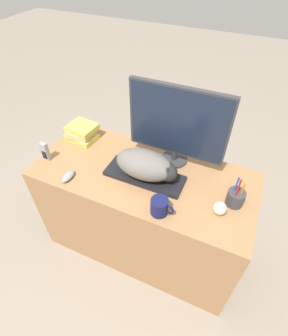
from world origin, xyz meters
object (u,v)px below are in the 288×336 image
Objects in this scene: cat at (147,165)px; pen_cup at (235,198)px; phone at (45,152)px; baseball at (220,208)px; coffee_mug at (160,206)px; book_stack at (82,132)px; keyboard at (144,176)px; computer_mouse at (68,176)px; monitor at (178,124)px.

pen_cup is (0.51, 0.02, -0.06)m from cat.
baseball is at bearing 1.62° from phone.
cat is 2.94× the size of coffee_mug.
coffee_mug is at bearing -27.06° from book_stack.
phone is (-1.15, -0.13, 0.01)m from pen_cup.
coffee_mug is at bearing -48.68° from keyboard.
cat is at bearing 0.00° from keyboard.
pen_cup is (0.93, 0.21, 0.03)m from computer_mouse.
computer_mouse is 0.39m from book_stack.
cat is 1.67× the size of book_stack.
pen_cup is at bearing 2.07° from cat.
coffee_mug reaches higher than baseball.
monitor is at bearing 23.48° from phone.
computer_mouse is 0.86× the size of coffee_mug.
pen_cup is 0.11m from baseball.
pen_cup is at bearing 32.81° from coffee_mug.
monitor is 0.51m from baseball.
baseball is (0.46, -0.08, 0.02)m from keyboard.
pen_cup reaches higher than cat.
monitor is 0.51m from pen_cup.
pen_cup is at bearing -8.02° from book_stack.
coffee_mug is 0.82m from book_stack.
pen_cup is at bearing 57.91° from baseball.
computer_mouse is at bearing -141.70° from monitor.
keyboard is at bearing 25.37° from computer_mouse.
coffee_mug is (0.58, -0.01, 0.03)m from computer_mouse.
monitor is 8.16× the size of baseball.
pen_cup is at bearing 6.23° from phone.
coffee_mug is at bearing -6.68° from phone.
cat reaches higher than phone.
cat is at bearing -177.93° from pen_cup.
keyboard is at bearing -17.11° from book_stack.
book_stack is (-0.56, 0.17, -0.05)m from cat.
coffee_mug is 1.01× the size of phone.
monitor is at bearing 3.93° from book_stack.
book_stack is at bearing 171.98° from pen_cup.
monitor reaches higher than coffee_mug.
monitor reaches higher than computer_mouse.
computer_mouse is 1.51× the size of baseball.
monitor is 4.64× the size of coffee_mug.
computer_mouse is 0.49× the size of book_stack.
baseball is (-0.06, -0.09, -0.01)m from pen_cup.
monitor is (0.09, 0.21, 0.17)m from cat.
cat reaches higher than baseball.
monitor is at bearing 154.56° from pen_cup.
book_stack reaches higher than baseball.
coffee_mug is (0.18, -0.20, 0.04)m from keyboard.
keyboard is 0.64m from phone.
book_stack is at bearing 166.33° from baseball.
monitor is 0.69m from book_stack.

